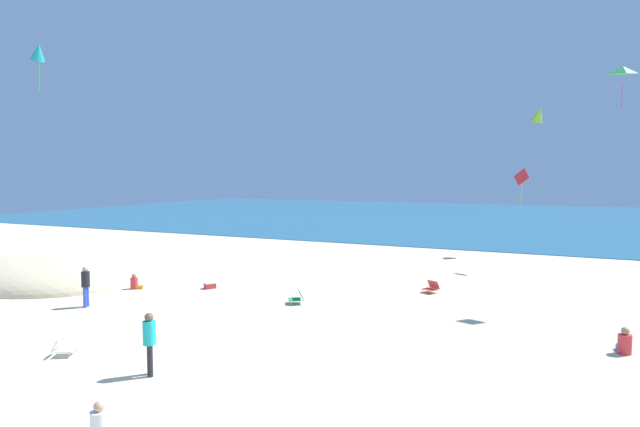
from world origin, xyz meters
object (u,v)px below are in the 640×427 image
at_px(person_2, 86,284).
at_px(person_3, 624,343).
at_px(kite_green, 623,70).
at_px(kite_red, 522,178).
at_px(beach_chair_near_camera, 432,287).
at_px(beach_chair_far_left, 63,347).
at_px(beach_chair_far_right, 297,297).
at_px(kite_teal, 38,52).
at_px(person_4, 135,283).
at_px(cooler_box, 210,285).
at_px(person_0, 102,424).
at_px(person_1, 149,339).
at_px(kite_lime, 538,115).

distance_m(person_2, person_3, 19.31).
relative_size(kite_green, kite_red, 0.82).
distance_m(beach_chair_near_camera, beach_chair_far_left, 15.05).
bearing_deg(beach_chair_far_right, kite_teal, 37.59).
height_order(kite_green, kite_teal, kite_green).
xyz_separation_m(person_3, person_4, (-19.79, 0.60, -0.03)).
height_order(beach_chair_near_camera, kite_green, kite_green).
bearing_deg(beach_chair_far_left, cooler_box, 71.67).
height_order(beach_chair_near_camera, person_2, person_2).
relative_size(person_0, person_3, 0.94).
bearing_deg(beach_chair_far_left, beach_chair_near_camera, 29.53).
height_order(beach_chair_far_left, person_0, person_0).
bearing_deg(person_0, beach_chair_far_right, 29.25).
distance_m(beach_chair_near_camera, beach_chair_far_right, 6.30).
bearing_deg(person_4, beach_chair_near_camera, -9.24).
height_order(cooler_box, person_0, person_0).
bearing_deg(cooler_box, beach_chair_far_left, -80.00).
xyz_separation_m(person_1, kite_red, (7.81, 20.54, 4.18)).
distance_m(beach_chair_near_camera, person_3, 8.97).
height_order(beach_chair_near_camera, cooler_box, beach_chair_near_camera).
height_order(person_1, person_3, person_1).
distance_m(beach_chair_near_camera, kite_lime, 17.76).
relative_size(person_3, kite_teal, 0.61).
distance_m(beach_chair_far_left, person_2, 6.04).
distance_m(person_1, kite_teal, 8.43).
height_order(person_2, kite_lime, kite_lime).
xyz_separation_m(cooler_box, person_2, (-2.44, -4.89, 0.81)).
bearing_deg(person_3, beach_chair_far_left, 109.48).
xyz_separation_m(beach_chair_near_camera, beach_chair_far_right, (-4.59, -4.31, 0.01)).
xyz_separation_m(kite_teal, kite_red, (11.21, 20.88, -3.53)).
bearing_deg(kite_green, person_2, -154.65).
height_order(beach_chair_far_right, kite_lime, kite_lime).
relative_size(beach_chair_far_right, person_4, 1.17).
xyz_separation_m(beach_chair_near_camera, kite_green, (7.25, 0.82, 9.18)).
bearing_deg(beach_chair_near_camera, kite_teal, -3.32).
distance_m(person_4, kite_green, 22.78).
relative_size(person_3, kite_green, 0.49).
bearing_deg(person_4, kite_teal, -90.40).
relative_size(person_0, kite_teal, 0.57).
relative_size(beach_chair_near_camera, kite_teal, 0.60).
bearing_deg(person_1, person_4, 91.34).
bearing_deg(kite_lime, kite_red, -94.01).
bearing_deg(kite_teal, person_1, 5.66).
relative_size(person_2, kite_teal, 1.24).
bearing_deg(person_4, kite_red, 7.96).
bearing_deg(person_1, person_0, -108.75).
relative_size(kite_green, kite_teal, 1.23).
bearing_deg(kite_teal, kite_red, 61.76).
relative_size(beach_chair_near_camera, person_0, 1.04).
xyz_separation_m(beach_chair_far_right, kite_red, (7.78, 12.03, 4.89)).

